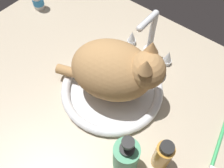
% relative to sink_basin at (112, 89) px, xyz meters
% --- Properties ---
extents(countertop, '(1.11, 0.80, 0.03)m').
position_rel_sink_basin_xyz_m(countertop, '(-0.05, 0.01, -0.03)').
color(countertop, '#B7A88E').
rests_on(countertop, ground).
extents(sink_basin, '(0.33, 0.33, 0.03)m').
position_rel_sink_basin_xyz_m(sink_basin, '(0.00, 0.00, 0.00)').
color(sink_basin, white).
rests_on(sink_basin, countertop).
extents(faucet, '(0.19, 0.11, 0.19)m').
position_rel_sink_basin_xyz_m(faucet, '(0.00, 0.20, 0.06)').
color(faucet, silver).
rests_on(faucet, countertop).
extents(cat, '(0.33, 0.26, 0.20)m').
position_rel_sink_basin_xyz_m(cat, '(0.02, 0.01, 0.10)').
color(cat, tan).
rests_on(cat, sink_basin).
extents(soap_pump_bottle, '(0.07, 0.07, 0.17)m').
position_rel_sink_basin_xyz_m(soap_pump_bottle, '(0.17, -0.16, 0.05)').
color(soap_pump_bottle, '#4C9E70').
rests_on(soap_pump_bottle, countertop).
extents(amber_bottle, '(0.05, 0.05, 0.12)m').
position_rel_sink_basin_xyz_m(amber_bottle, '(0.24, -0.10, 0.04)').
color(amber_bottle, gold).
rests_on(amber_bottle, countertop).
extents(toothbrush, '(0.04, 0.19, 0.02)m').
position_rel_sink_basin_xyz_m(toothbrush, '(0.35, 0.04, -0.01)').
color(toothbrush, '#3FB266').
rests_on(toothbrush, countertop).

